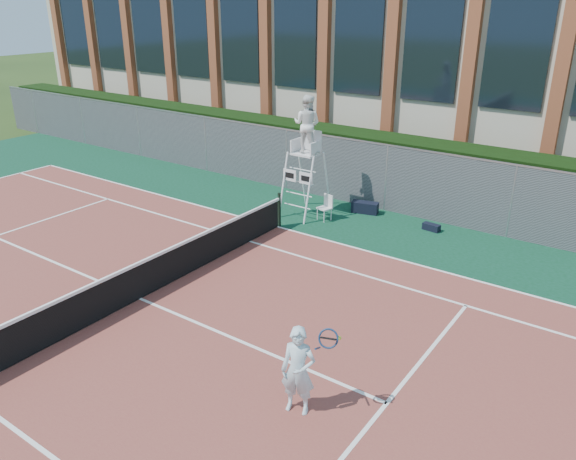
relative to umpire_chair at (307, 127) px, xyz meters
The scene contains 12 objects.
ground 7.61m from the umpire_chair, 90.17° to the right, with size 120.00×120.00×0.00m, color #233814.
apron 6.69m from the umpire_chair, 90.20° to the right, with size 36.00×20.00×0.01m, color #0C361C.
tennis_court 7.60m from the umpire_chair, 90.17° to the right, with size 23.77×10.97×0.02m, color brown.
tennis_net 7.42m from the umpire_chair, 90.17° to the right, with size 0.10×11.30×1.10m.
fence 2.47m from the umpire_chair, 90.68° to the left, with size 40.00×0.06×2.20m, color #595E60, non-canonical shape.
hedge 3.43m from the umpire_chair, 90.41° to the left, with size 40.00×1.40×2.20m, color black.
building 10.97m from the umpire_chair, 90.11° to the left, with size 45.00×10.60×8.22m.
umpire_chair is the anchor object (origin of this frame).
plastic_chair 2.52m from the umpire_chair, ahead, with size 0.46×0.47×0.82m.
sports_bag_near 3.30m from the umpire_chair, 35.59° to the left, with size 0.86×0.34×0.37m, color black.
sports_bag_far 4.91m from the umpire_chair, 13.56° to the left, with size 0.52×0.23×0.21m, color black.
tennis_player 9.82m from the umpire_chair, 57.21° to the right, with size 0.96×0.70×1.65m.
Camera 1 is at (9.54, -7.44, 6.59)m, focal length 35.00 mm.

